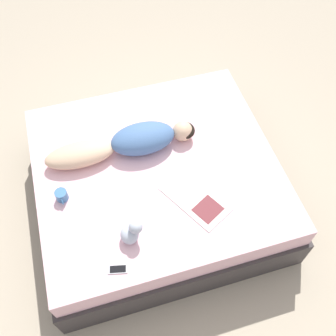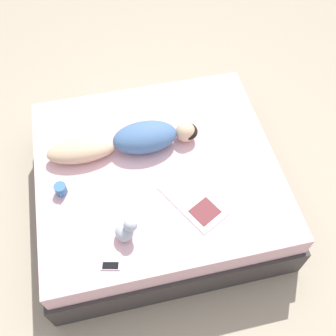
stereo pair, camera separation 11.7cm
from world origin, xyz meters
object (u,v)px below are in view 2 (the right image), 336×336
object	(u,v)px
person	(129,141)
open_magazine	(193,201)
coffee_mug	(61,189)
cell_phone	(110,266)

from	to	relation	value
person	open_magazine	bearing A→B (deg)	33.19
coffee_mug	cell_phone	xyz separation A→B (m)	(0.68, 0.29, -0.04)
person	coffee_mug	size ratio (longest dim) A/B	9.85
open_magazine	coffee_mug	distance (m)	1.04
person	cell_phone	size ratio (longest dim) A/B	8.62
open_magazine	coffee_mug	bearing A→B (deg)	-135.62
coffee_mug	cell_phone	distance (m)	0.74
open_magazine	cell_phone	xyz separation A→B (m)	(0.38, -0.70, 0.00)
open_magazine	person	bearing A→B (deg)	-176.02
open_magazine	cell_phone	world-z (taller)	same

